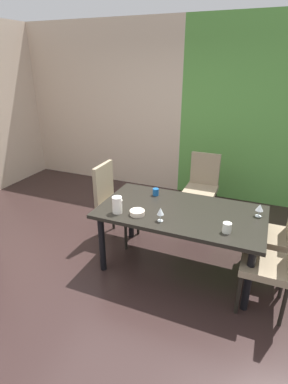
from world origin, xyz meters
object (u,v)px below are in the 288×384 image
(dining_table, at_px, (181,217))
(wine_glass_front, at_px, (160,212))
(chair_right_near, at_px, (277,260))
(chair_head_far, at_px, (202,184))
(serving_bowl_near_window, at_px, (137,213))
(cup_west, at_px, (156,192))
(wine_glass_east, at_px, (260,208))
(cup_south, at_px, (227,228))
(pitcher_corner, at_px, (117,205))
(chair_right_far, at_px, (278,230))
(chair_left_far, at_px, (112,199))

(dining_table, distance_m, wine_glass_front, 0.37)
(chair_right_near, distance_m, chair_head_far, 1.85)
(serving_bowl_near_window, relative_size, cup_west, 1.85)
(wine_glass_east, bearing_deg, cup_west, 175.90)
(cup_west, height_order, cup_south, cup_south)
(cup_south, bearing_deg, serving_bowl_near_window, -179.68)
(wine_glass_east, bearing_deg, chair_head_far, 126.57)
(wine_glass_front, relative_size, cup_west, 1.72)
(cup_south, xyz_separation_m, pitcher_corner, (-1.12, -0.04, 0.04))
(dining_table, bearing_deg, chair_right_far, 15.64)
(cup_west, bearing_deg, chair_head_far, 71.04)
(chair_right_near, relative_size, wine_glass_front, 6.88)
(cup_west, bearing_deg, wine_glass_east, -4.10)
(chair_right_near, xyz_separation_m, cup_south, (-0.47, 0.01, 0.22))
(serving_bowl_near_window, bearing_deg, chair_right_near, -0.26)
(cup_west, relative_size, pitcher_corner, 0.47)
(wine_glass_east, height_order, serving_bowl_near_window, wine_glass_east)
(chair_right_near, bearing_deg, pitcher_corner, 91.02)
(cup_south, bearing_deg, pitcher_corner, -177.97)
(chair_head_far, bearing_deg, cup_west, 71.04)
(chair_right_far, distance_m, pitcher_corner, 1.70)
(chair_left_far, distance_m, wine_glass_east, 1.77)
(chair_right_near, height_order, chair_head_far, chair_right_near)
(serving_bowl_near_window, distance_m, pitcher_corner, 0.22)
(chair_right_far, relative_size, wine_glass_east, 7.41)
(chair_left_far, xyz_separation_m, cup_south, (1.50, -0.54, 0.21))
(chair_right_far, height_order, wine_glass_front, chair_right_far)
(dining_table, distance_m, serving_bowl_near_window, 0.49)
(chair_left_far, bearing_deg, pitcher_corner, 33.38)
(chair_right_far, height_order, serving_bowl_near_window, chair_right_far)
(wine_glass_front, height_order, pitcher_corner, pitcher_corner)
(dining_table, height_order, chair_left_far, chair_left_far)
(dining_table, bearing_deg, cup_west, 145.76)
(chair_head_far, height_order, chair_right_far, chair_right_far)
(chair_left_far, xyz_separation_m, chair_right_far, (1.96, -0.00, -0.01))
(cup_south, bearing_deg, chair_right_far, 49.10)
(dining_table, xyz_separation_m, chair_head_far, (-0.04, 1.27, -0.10))
(chair_left_far, relative_size, serving_bowl_near_window, 6.52)
(dining_table, xyz_separation_m, pitcher_corner, (-0.60, -0.30, 0.17))
(cup_west, bearing_deg, serving_bowl_near_window, -90.38)
(chair_right_far, bearing_deg, wine_glass_east, 113.83)
(pitcher_corner, bearing_deg, serving_bowl_near_window, 9.32)
(chair_head_far, height_order, cup_west, chair_head_far)
(wine_glass_front, height_order, serving_bowl_near_window, wine_glass_front)
(serving_bowl_near_window, relative_size, pitcher_corner, 0.86)
(chair_right_near, xyz_separation_m, cup_west, (-1.37, 0.54, 0.21))
(serving_bowl_near_window, bearing_deg, pitcher_corner, -170.68)
(chair_head_far, bearing_deg, dining_table, 91.85)
(chair_left_far, bearing_deg, chair_right_near, 74.38)
(wine_glass_east, relative_size, serving_bowl_near_window, 0.86)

